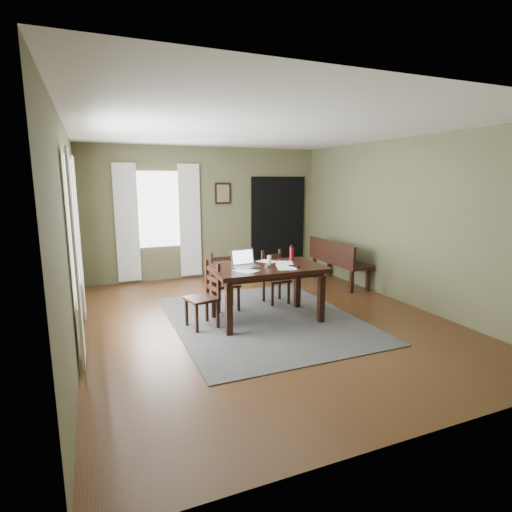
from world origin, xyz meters
name	(u,v)px	position (x,y,z in m)	size (l,w,h in m)	color
ground	(264,319)	(0.00, 0.00, -0.01)	(5.00, 6.00, 0.01)	#492C16
room_shell	(264,196)	(0.00, 0.00, 1.80)	(5.02, 6.02, 2.71)	brown
rug	(264,319)	(0.00, 0.00, 0.01)	(2.60, 3.20, 0.01)	#3F3F3F
dining_table	(267,273)	(0.02, -0.05, 0.71)	(1.62, 0.99, 0.80)	black
chair_end	(205,296)	(-0.88, 0.03, 0.45)	(0.47, 0.47, 0.90)	black
chair_back_left	(225,282)	(-0.38, 0.68, 0.44)	(0.39, 0.40, 0.89)	black
chair_back_right	(275,278)	(0.50, 0.69, 0.43)	(0.40, 0.40, 0.87)	black
bench	(337,258)	(2.14, 1.33, 0.51)	(0.49, 1.53, 0.86)	black
laptop	(245,262)	(-0.27, 0.06, 0.87)	(0.38, 0.32, 0.24)	#B7B7BC
computer_mouse	(268,266)	(0.01, -0.11, 0.82)	(0.05, 0.09, 0.03)	#3F3F42
tv_remote	(294,266)	(0.37, -0.24, 0.82)	(0.05, 0.18, 0.02)	black
drinking_glass	(269,260)	(0.10, 0.04, 0.88)	(0.06, 0.06, 0.13)	silver
water_bottle	(292,254)	(0.54, 0.17, 0.92)	(0.08, 0.08, 0.24)	#A60C18
paper_a	(246,271)	(-0.36, -0.20, 0.81)	(0.23, 0.31, 0.00)	white
paper_b	(286,268)	(0.24, -0.24, 0.81)	(0.25, 0.33, 0.00)	white
paper_c	(267,261)	(0.16, 0.26, 0.81)	(0.20, 0.26, 0.00)	white
paper_d	(284,263)	(0.35, 0.04, 0.81)	(0.25, 0.33, 0.00)	white
window_left	(73,228)	(-2.47, 0.20, 1.45)	(0.01, 1.30, 1.70)	white
window_back	(159,209)	(-1.00, 2.97, 1.45)	(1.00, 0.01, 1.50)	white
curtain_left_near	(76,260)	(-2.44, -0.62, 1.20)	(0.03, 0.48, 2.30)	silver
curtain_left_far	(79,239)	(-2.44, 1.02, 1.20)	(0.03, 0.48, 2.30)	silver
curtain_back_left	(127,223)	(-1.62, 2.94, 1.20)	(0.44, 0.03, 2.30)	silver
curtain_back_right	(190,221)	(-0.38, 2.94, 1.20)	(0.44, 0.03, 2.30)	silver
framed_picture	(223,193)	(0.35, 2.97, 1.75)	(0.34, 0.03, 0.44)	black
doorway_back	(278,224)	(1.65, 2.97, 1.05)	(1.30, 0.03, 2.10)	black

